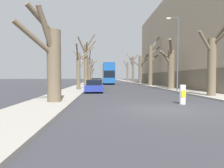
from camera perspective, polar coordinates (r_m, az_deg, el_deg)
ground_plane at (r=10.56m, az=14.44°, el=-7.12°), size 300.00×300.00×0.00m
sidewalk_left at (r=60.05m, az=-6.33°, el=0.53°), size 2.98×120.00×0.12m
sidewalk_right at (r=60.73m, az=5.96°, el=0.54°), size 2.98×120.00×0.12m
building_facade_right at (r=39.23m, az=21.53°, el=10.75°), size 10.08×37.06×15.40m
street_tree_left_0 at (r=12.93m, az=-16.88°, el=6.72°), size 2.28×2.36×5.73m
street_tree_left_1 at (r=25.03m, az=-9.33°, el=4.38°), size 2.12×3.78×5.77m
street_tree_left_2 at (r=36.67m, az=-7.49°, el=6.26°), size 4.33×3.95×9.40m
street_tree_left_3 at (r=48.49m, az=-6.49°, el=4.38°), size 3.94×4.81×8.45m
street_tree_left_4 at (r=60.33m, az=-6.00°, el=3.33°), size 3.12×2.46×6.90m
street_tree_right_0 at (r=18.34m, az=27.01°, el=5.96°), size 3.01×2.61×6.84m
street_tree_right_1 at (r=27.19m, az=16.39°, el=4.56°), size 2.10×3.29×6.30m
street_tree_right_2 at (r=37.77m, az=11.05°, el=5.62°), size 2.36×1.76×9.23m
street_tree_right_3 at (r=46.95m, az=8.11°, el=4.55°), size 4.94×2.49×7.06m
street_tree_right_4 at (r=58.04m, az=5.95°, el=4.56°), size 3.21×2.63×8.58m
street_tree_right_5 at (r=68.44m, az=4.42°, el=3.79°), size 2.16×2.58×8.87m
double_decker_bus at (r=45.85m, az=-1.06°, el=3.27°), size 2.55×10.46×4.66m
parked_car_0 at (r=21.78m, az=-5.06°, el=-0.67°), size 1.88×4.10×1.33m
parked_car_1 at (r=27.54m, az=-4.67°, el=-0.11°), size 1.86×4.19×1.31m
parked_car_2 at (r=34.03m, az=-4.38°, el=0.40°), size 1.89×4.51×1.45m
lamp_post at (r=23.78m, az=18.03°, el=9.09°), size 1.40×0.20×8.31m
traffic_bollard at (r=12.96m, az=19.53°, el=-2.84°), size 0.36×0.37×1.18m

